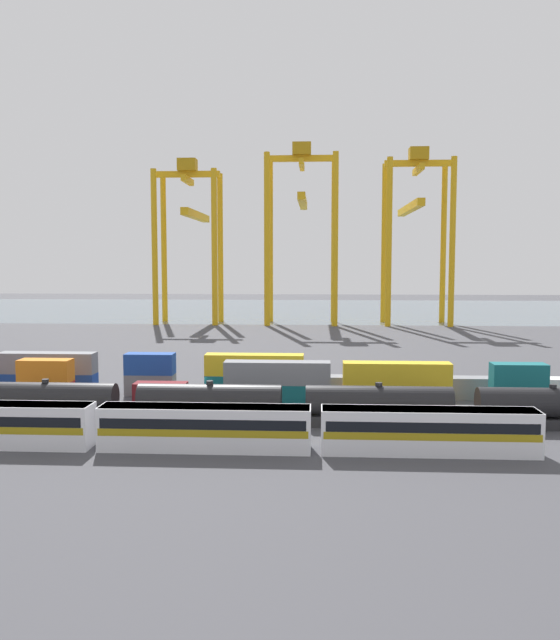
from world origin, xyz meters
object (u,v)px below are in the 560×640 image
at_px(shipping_container_19, 468,388).
at_px(gantry_crane_west, 190,226).
at_px(shipping_container_18, 360,387).
at_px(passenger_train, 205,426).
at_px(shipping_container_16, 254,386).
at_px(shipping_container_12, 48,383).
at_px(gantry_crane_east, 415,219).
at_px(freight_tank_row, 294,404).
at_px(gantry_crane_central, 302,216).

height_order(shipping_container_19, gantry_crane_west, gantry_crane_west).
xyz_separation_m(shipping_container_18, shipping_container_19, (13.02, 0.00, 0.00)).
relative_size(passenger_train, shipping_container_16, 4.77).
xyz_separation_m(shipping_container_12, shipping_container_19, (52.07, 0.00, 0.00)).
distance_m(shipping_container_18, gantry_crane_east, 102.77).
xyz_separation_m(passenger_train, freight_tank_row, (7.47, 9.32, -0.04)).
relative_size(shipping_container_16, gantry_crane_west, 0.28).
xyz_separation_m(shipping_container_16, shipping_container_18, (13.02, 0.00, 0.00)).
bearing_deg(gantry_crane_east, shipping_container_18, -101.93).
relative_size(shipping_container_18, gantry_crane_central, 0.26).
relative_size(passenger_train, freight_tank_row, 0.87).
bearing_deg(shipping_container_16, gantry_crane_central, 87.92).
bearing_deg(shipping_container_16, shipping_container_12, 180.00).
bearing_deg(shipping_container_18, shipping_container_19, 0.00).
xyz_separation_m(freight_tank_row, gantry_crane_west, (-31.90, 110.33, 23.90)).
bearing_deg(shipping_container_19, shipping_container_16, 180.00).
bearing_deg(gantry_crane_west, shipping_container_16, -74.59).
height_order(passenger_train, gantry_crane_east, gantry_crane_east).
bearing_deg(shipping_container_12, gantry_crane_west, 90.32).
height_order(freight_tank_row, shipping_container_12, freight_tank_row).
bearing_deg(shipping_container_12, passenger_train, -44.26).
relative_size(shipping_container_18, gantry_crane_west, 0.28).
distance_m(passenger_train, shipping_container_12, 33.37).
xyz_separation_m(shipping_container_16, gantry_crane_west, (-26.57, 96.36, 24.70)).
height_order(gantry_crane_west, gantry_crane_central, gantry_crane_central).
height_order(freight_tank_row, gantry_crane_west, gantry_crane_west).
height_order(shipping_container_12, gantry_crane_west, gantry_crane_west).
xyz_separation_m(passenger_train, gantry_crane_central, (5.63, 119.54, 26.31)).
xyz_separation_m(shipping_container_16, gantry_crane_central, (3.49, 96.25, 27.16)).
relative_size(shipping_container_12, shipping_container_19, 1.00).
distance_m(freight_tank_row, shipping_container_18, 15.96).
bearing_deg(gantry_crane_east, shipping_container_19, -94.42).
distance_m(shipping_container_18, gantry_crane_central, 100.46).
relative_size(shipping_container_18, gantry_crane_east, 0.26).
bearing_deg(gantry_crane_east, gantry_crane_central, -178.19).
xyz_separation_m(passenger_train, gantry_crane_east, (35.69, 120.49, 25.43)).
xyz_separation_m(freight_tank_row, gantry_crane_east, (28.22, 111.18, 25.47)).
height_order(shipping_container_12, gantry_crane_central, gantry_crane_central).
relative_size(shipping_container_16, shipping_container_19, 1.00).
bearing_deg(gantry_crane_west, passenger_train, -78.46).
relative_size(freight_tank_row, gantry_crane_east, 1.45).
relative_size(passenger_train, shipping_container_12, 4.77).
bearing_deg(shipping_container_19, gantry_crane_east, 85.58).
bearing_deg(freight_tank_row, shipping_container_16, 110.89).
relative_size(shipping_container_12, gantry_crane_east, 0.26).
bearing_deg(gantry_crane_west, shipping_container_19, -61.37).
height_order(passenger_train, shipping_container_18, passenger_train).
relative_size(passenger_train, gantry_crane_west, 1.33).
xyz_separation_m(passenger_train, shipping_container_19, (28.17, 23.29, -0.84)).
xyz_separation_m(freight_tank_row, shipping_container_18, (7.69, 13.97, -0.80)).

